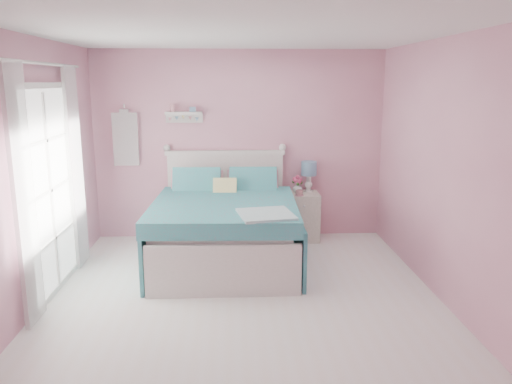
{
  "coord_description": "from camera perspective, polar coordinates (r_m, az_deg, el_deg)",
  "views": [
    {
      "loc": [
        -0.09,
        -4.67,
        2.17
      ],
      "look_at": [
        0.18,
        1.2,
        0.86
      ],
      "focal_mm": 35.0,
      "sensor_mm": 36.0,
      "label": 1
    }
  ],
  "objects": [
    {
      "name": "table_lamp",
      "position": [
        6.96,
        6.06,
        2.44
      ],
      "size": [
        0.21,
        0.21,
        0.43
      ],
      "color": "white",
      "rests_on": "nightstand"
    },
    {
      "name": "french_door",
      "position": [
        5.52,
        -22.52,
        0.11
      ],
      "size": [
        0.04,
        1.32,
        2.16
      ],
      "color": "silver",
      "rests_on": "floor"
    },
    {
      "name": "curtain_far",
      "position": [
        6.18,
        -19.88,
        2.55
      ],
      "size": [
        0.04,
        0.4,
        2.32
      ],
      "primitive_type": "cube",
      "color": "white",
      "rests_on": "floor"
    },
    {
      "name": "bed",
      "position": [
        6.11,
        -3.58,
        -4.21
      ],
      "size": [
        1.74,
        2.16,
        1.24
      ],
      "rotation": [
        0.0,
        0.0,
        -0.03
      ],
      "color": "silver",
      "rests_on": "floor"
    },
    {
      "name": "hanging_dress",
      "position": [
        7.05,
        -14.69,
        5.84
      ],
      "size": [
        0.34,
        0.03,
        0.72
      ],
      "primitive_type": "cube",
      "color": "white",
      "rests_on": "room_shell"
    },
    {
      "name": "floor",
      "position": [
        5.15,
        -1.44,
        -12.38
      ],
      "size": [
        4.5,
        4.5,
        0.0
      ],
      "primitive_type": "plane",
      "color": "white",
      "rests_on": "ground"
    },
    {
      "name": "teacup",
      "position": [
        6.74,
        4.96,
        -0.1
      ],
      "size": [
        0.13,
        0.13,
        0.08
      ],
      "primitive_type": "imported",
      "rotation": [
        0.0,
        0.0,
        0.33
      ],
      "color": "tan",
      "rests_on": "nightstand"
    },
    {
      "name": "wall_shelf",
      "position": [
        6.91,
        -8.25,
        8.77
      ],
      "size": [
        0.5,
        0.15,
        0.25
      ],
      "color": "silver",
      "rests_on": "room_shell"
    },
    {
      "name": "room_shell",
      "position": [
        4.71,
        -1.55,
        5.38
      ],
      "size": [
        4.5,
        4.5,
        4.5
      ],
      "color": "#C17A91",
      "rests_on": "floor"
    },
    {
      "name": "vase",
      "position": [
        6.93,
        4.75,
        0.52
      ],
      "size": [
        0.17,
        0.17,
        0.14
      ],
      "primitive_type": "imported",
      "rotation": [
        0.0,
        0.0,
        0.35
      ],
      "color": "silver",
      "rests_on": "nightstand"
    },
    {
      "name": "nightstand",
      "position": [
        6.99,
        5.25,
        -2.77
      ],
      "size": [
        0.46,
        0.45,
        0.66
      ],
      "color": "beige",
      "rests_on": "floor"
    },
    {
      "name": "curtain_near",
      "position": [
        4.8,
        -24.99,
        -0.56
      ],
      "size": [
        0.04,
        0.4,
        2.32
      ],
      "primitive_type": "cube",
      "color": "white",
      "rests_on": "floor"
    },
    {
      "name": "roses",
      "position": [
        6.91,
        4.76,
        1.41
      ],
      "size": [
        0.14,
        0.11,
        0.12
      ],
      "color": "#E44E7E",
      "rests_on": "vase"
    }
  ]
}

